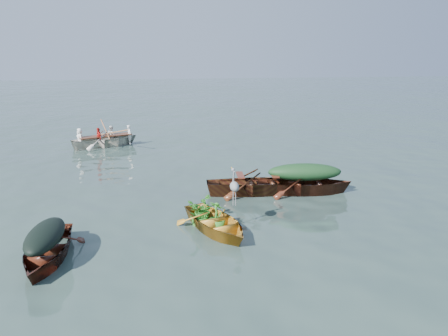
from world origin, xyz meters
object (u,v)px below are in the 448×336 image
(rowed_boat, at_px, (106,147))
(heron, at_px, (234,192))
(open_wooden_boat, at_px, (257,194))
(green_tarp_boat, at_px, (304,193))
(dark_covered_boat, at_px, (48,260))
(yellow_dinghy, at_px, (216,231))

(rowed_boat, relative_size, heron, 4.60)
(open_wooden_boat, relative_size, heron, 4.60)
(green_tarp_boat, relative_size, open_wooden_boat, 0.95)
(dark_covered_boat, height_order, open_wooden_boat, open_wooden_boat)
(open_wooden_boat, height_order, rowed_boat, rowed_boat)
(dark_covered_boat, relative_size, green_tarp_boat, 0.81)
(yellow_dinghy, relative_size, dark_covered_boat, 0.94)
(yellow_dinghy, relative_size, heron, 3.35)
(yellow_dinghy, distance_m, open_wooden_boat, 3.16)
(heron, bearing_deg, green_tarp_boat, 21.07)
(green_tarp_boat, height_order, rowed_boat, rowed_boat)
(dark_covered_boat, bearing_deg, open_wooden_boat, 37.34)
(yellow_dinghy, xyz_separation_m, open_wooden_boat, (1.74, 2.64, 0.00))
(yellow_dinghy, height_order, dark_covered_boat, yellow_dinghy)
(heron, bearing_deg, yellow_dinghy, -174.81)
(yellow_dinghy, height_order, open_wooden_boat, open_wooden_boat)
(open_wooden_boat, bearing_deg, heron, 159.41)
(green_tarp_boat, distance_m, heron, 3.53)
(yellow_dinghy, height_order, green_tarp_boat, green_tarp_boat)
(yellow_dinghy, relative_size, open_wooden_boat, 0.73)
(rowed_boat, bearing_deg, yellow_dinghy, 174.91)
(dark_covered_boat, relative_size, rowed_boat, 0.78)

